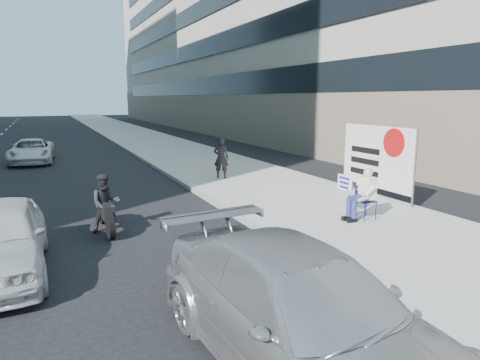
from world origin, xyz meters
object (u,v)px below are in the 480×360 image
parked_sedan (302,313)px  white_sedan_far (32,151)px  seated_protester (362,191)px  pedestrian_woman (221,158)px  protest_banner (377,157)px  motorcycle (106,206)px

parked_sedan → white_sedan_far: size_ratio=1.17×
seated_protester → white_sedan_far: seated_protester is taller
pedestrian_woman → white_sedan_far: (-6.70, 8.56, -0.34)m
protest_banner → motorcycle: bearing=178.0°
pedestrian_woman → parked_sedan: size_ratio=0.32×
seated_protester → motorcycle: seated_protester is taller
seated_protester → pedestrian_woman: (-1.08, 6.74, 0.06)m
seated_protester → pedestrian_woman: 6.82m
parked_sedan → motorcycle: size_ratio=2.42×
pedestrian_woman → white_sedan_far: bearing=-21.6°
seated_protester → protest_banner: protest_banner is taller
protest_banner → parked_sedan: 9.14m
seated_protester → parked_sedan: 6.35m
seated_protester → pedestrian_woman: size_ratio=0.84×
white_sedan_far → parked_sedan: bearing=-76.9°
parked_sedan → pedestrian_woman: bearing=67.4°
white_sedan_far → seated_protester: bearing=-59.1°
pedestrian_woman → motorcycle: size_ratio=0.76×
white_sedan_far → protest_banner: bearing=-49.9°
seated_protester → protest_banner: 2.82m
motorcycle → protest_banner: bearing=-4.2°
seated_protester → pedestrian_woman: pedestrian_woman is taller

